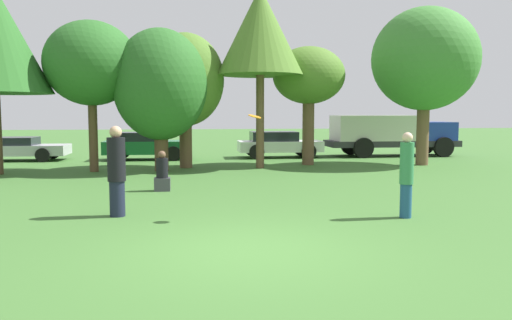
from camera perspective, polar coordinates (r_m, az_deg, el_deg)
name	(u,v)px	position (r m, az deg, el deg)	size (l,w,h in m)	color
ground_plane	(247,250)	(8.18, -1.00, -10.05)	(120.00, 120.00, 0.00)	#3D6B2D
person_thrower	(117,171)	(11.00, -15.36, -1.19)	(0.37, 0.37, 1.90)	#191E33
person_catcher	(406,174)	(10.92, 16.52, -1.50)	(0.28, 0.28, 1.77)	navy
frisbee	(255,116)	(10.26, -0.14, 4.91)	(0.27, 0.27, 0.11)	orange
bystander_sitting	(162,174)	(14.38, -10.47, -1.60)	(0.44, 0.36, 1.12)	#3F3F47
tree_1	(91,64)	(19.69, -18.00, 10.21)	(3.35, 3.35, 5.49)	brown
tree_2	(160,85)	(19.22, -10.68, 8.25)	(3.46, 3.46, 5.26)	brown
tree_3	(185,81)	(20.28, -7.97, 8.81)	(3.06, 3.06, 5.27)	brown
tree_4	(260,32)	(20.17, 0.47, 14.17)	(3.36, 3.36, 6.99)	brown
tree_5	(309,77)	(21.37, 5.93, 9.23)	(2.99, 2.99, 4.89)	brown
tree_6	(425,60)	(22.31, 18.40, 10.62)	(4.31, 4.31, 6.46)	brown
parked_car_silver	(13,148)	(25.48, -25.58, 1.23)	(4.59, 1.92, 1.07)	#B2B2B7
parked_car_green	(146,145)	(24.09, -12.23, 1.64)	(3.92, 1.88, 1.27)	#196633
parked_car_white	(278,144)	(24.70, 2.49, 1.84)	(4.02, 1.95, 1.26)	silver
delivery_truck_blue	(390,133)	(26.44, 14.76, 2.97)	(6.53, 2.29, 2.04)	#2D2D33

